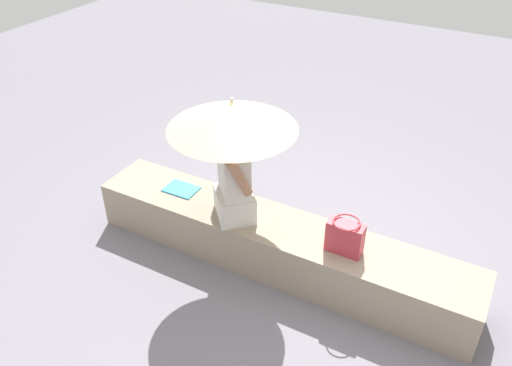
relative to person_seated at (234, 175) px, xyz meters
The scene contains 6 objects.
ground_plane 0.87m from the person_seated, ahead, with size 14.00×14.00×0.00m, color slate.
stone_bench 0.69m from the person_seated, ahead, with size 3.17×0.52×0.41m, color gray.
person_seated is the anchor object (origin of this frame).
parasol 0.51m from the person_seated, 59.92° to the right, with size 0.94×0.94×1.04m.
handbag_black 0.95m from the person_seated, ahead, with size 0.27×0.20×0.27m.
magazine 0.71m from the person_seated, behind, with size 0.28×0.20×0.01m, color #339ED1.
Camera 1 is at (1.40, -2.90, 2.96)m, focal length 36.73 mm.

